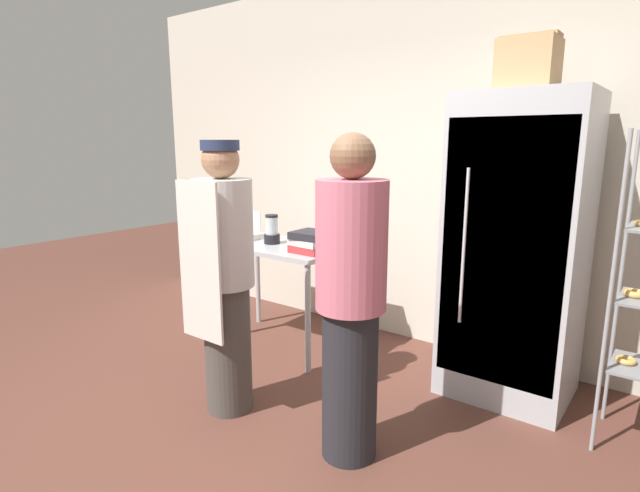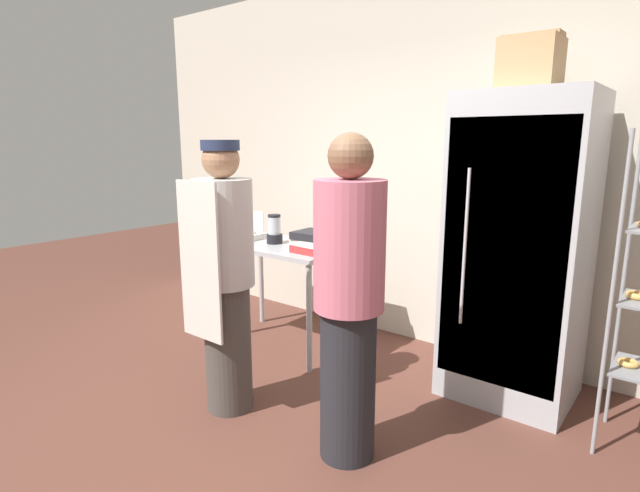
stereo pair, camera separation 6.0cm
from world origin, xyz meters
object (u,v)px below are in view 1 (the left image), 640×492
binder_stack (311,242)px  cardboard_storage_box (528,64)px  donut_box (243,234)px  person_baker (224,276)px  blender_pitcher (272,231)px  refrigerator (516,250)px  person_customer (351,300)px

binder_stack → cardboard_storage_box: bearing=14.6°
donut_box → person_baker: person_baker is taller
blender_pitcher → binder_stack: 0.47m
refrigerator → cardboard_storage_box: 1.15m
donut_box → binder_stack: size_ratio=0.89×
donut_box → person_customer: size_ratio=0.15×
refrigerator → donut_box: refrigerator is taller
cardboard_storage_box → person_baker: bearing=-136.6°
cardboard_storage_box → person_baker: cardboard_storage_box is taller
donut_box → person_baker: bearing=-49.6°
blender_pitcher → cardboard_storage_box: bearing=9.1°
person_baker → donut_box: bearing=130.4°
cardboard_storage_box → person_customer: bearing=-110.9°
blender_pitcher → cardboard_storage_box: cardboard_storage_box is taller
donut_box → binder_stack: 0.78m
blender_pitcher → person_customer: size_ratio=0.14×
blender_pitcher → cardboard_storage_box: 2.20m
blender_pitcher → person_baker: bearing=-63.0°
donut_box → blender_pitcher: 0.32m
binder_stack → cardboard_storage_box: cardboard_storage_box is taller
refrigerator → person_customer: size_ratio=1.15×
blender_pitcher → person_customer: 1.65m
blender_pitcher → person_baker: (0.50, -0.97, -0.09)m
person_baker → person_customer: (0.88, 0.07, 0.00)m
refrigerator → donut_box: bearing=-170.6°
blender_pitcher → binder_stack: bearing=-7.8°
refrigerator → binder_stack: size_ratio=6.99×
refrigerator → person_baker: refrigerator is taller
person_customer → donut_box: bearing=152.3°
refrigerator → person_customer: (-0.47, -1.25, -0.11)m
donut_box → cardboard_storage_box: cardboard_storage_box is taller
donut_box → binder_stack: bearing=-3.4°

